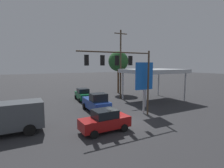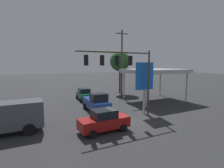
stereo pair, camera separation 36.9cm
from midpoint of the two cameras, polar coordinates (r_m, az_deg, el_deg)
The scene contains 9 objects.
ground_plane at distance 18.11m, azimuth 2.46°, elevation -12.31°, with size 200.00×200.00×0.00m, color #2D2D30.
traffic_signal_assembly at distance 18.29m, azimuth 3.13°, elevation 5.70°, with size 8.46×0.43×7.33m.
utility_pole at distance 29.78m, azimuth 2.46°, elevation 6.88°, with size 2.40×0.26×11.49m.
gas_station_canopy at distance 28.80m, azimuth 13.01°, elevation 4.03°, with size 9.06×7.18×5.04m.
price_sign at distance 20.67m, azimuth 9.95°, elevation 1.95°, with size 2.36×0.27×6.04m.
pickup_parked at distance 21.64m, azimuth -5.65°, elevation -6.16°, with size 2.44×5.28×2.40m.
sedan_far at distance 28.80m, azimuth -9.82°, elevation -3.36°, with size 2.32×4.52×1.93m.
sedan_waiting at distance 15.52m, azimuth -3.04°, elevation -11.87°, with size 4.45×2.17×1.93m.
street_tree at distance 35.18m, azimuth 1.78°, elevation 7.38°, with size 4.01×4.01×8.42m.
Camera 1 is at (8.92, 14.66, 5.84)m, focal length 28.00 mm.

